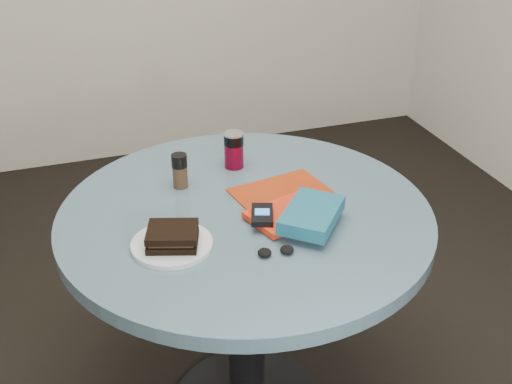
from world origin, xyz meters
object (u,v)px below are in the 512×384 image
object	(u,v)px
mp3_player	(262,215)
pepper_grinder	(180,171)
sandwich	(173,236)
red_book	(288,213)
novel	(312,215)
plate	(172,245)
table	(246,260)
headphones	(276,251)
soda_can	(234,150)
magazine	(283,194)

from	to	relation	value
mp3_player	pepper_grinder	bearing A→B (deg)	120.25
sandwich	red_book	distance (m)	0.32
sandwich	novel	bearing A→B (deg)	-3.87
novel	sandwich	bearing A→B (deg)	126.57
mp3_player	sandwich	bearing A→B (deg)	-172.26
plate	red_book	distance (m)	0.32
novel	red_book	bearing A→B (deg)	69.81
plate	sandwich	xyz separation A→B (m)	(0.00, -0.01, 0.03)
red_book	table	bearing A→B (deg)	124.76
headphones	soda_can	bearing A→B (deg)	85.23
soda_can	headphones	bearing A→B (deg)	-94.77
plate	magazine	distance (m)	0.38
pepper_grinder	headphones	bearing A→B (deg)	-70.65
magazine	soda_can	bearing A→B (deg)	100.60
table	magazine	bearing A→B (deg)	20.42
soda_can	red_book	world-z (taller)	soda_can
novel	headphones	world-z (taller)	novel
sandwich	headphones	world-z (taller)	sandwich
table	mp3_player	xyz separation A→B (m)	(0.02, -0.08, 0.19)
table	soda_can	size ratio (longest dim) A/B	9.05
soda_can	mp3_player	xyz separation A→B (m)	(-0.03, -0.33, -0.03)
headphones	red_book	bearing A→B (deg)	59.09
table	pepper_grinder	bearing A→B (deg)	126.53
table	magazine	xyz separation A→B (m)	(0.12, 0.05, 0.17)
table	novel	bearing A→B (deg)	-46.43
table	sandwich	distance (m)	0.32
sandwich	novel	distance (m)	0.35
table	mp3_player	distance (m)	0.21
magazine	headphones	bearing A→B (deg)	-124.35
soda_can	headphones	distance (m)	0.48
magazine	mp3_player	bearing A→B (deg)	-139.72
magazine	headphones	xyz separation A→B (m)	(-0.12, -0.27, 0.01)
pepper_grinder	mp3_player	world-z (taller)	pepper_grinder
sandwich	mp3_player	bearing A→B (deg)	7.74
soda_can	magazine	bearing A→B (deg)	-69.07
sandwich	headphones	bearing A→B (deg)	-24.82
table	red_book	world-z (taller)	red_book
mp3_player	novel	bearing A→B (deg)	-26.62
plate	novel	distance (m)	0.36
magazine	novel	world-z (taller)	novel
plate	headphones	distance (m)	0.25
red_book	novel	distance (m)	0.08
pepper_grinder	magazine	world-z (taller)	pepper_grinder
pepper_grinder	headphones	size ratio (longest dim) A/B	1.10
magazine	novel	size ratio (longest dim) A/B	1.36
sandwich	pepper_grinder	bearing A→B (deg)	73.89
soda_can	headphones	xyz separation A→B (m)	(-0.04, -0.47, -0.05)
magazine	table	bearing A→B (deg)	-169.91
headphones	plate	bearing A→B (deg)	154.01
soda_can	red_book	distance (m)	0.33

